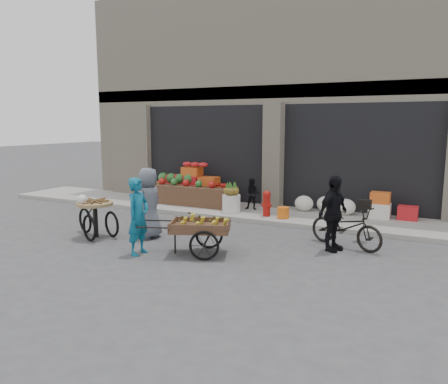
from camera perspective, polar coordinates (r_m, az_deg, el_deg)
The scene contains 15 objects.
ground at distance 9.21m, azimuth -4.57°, elevation -7.85°, with size 80.00×80.00×0.00m, color #424244.
sidewalk at distance 12.77m, azimuth 4.98°, elevation -2.78°, with size 18.00×2.20×0.12m, color gray.
building at distance 16.24m, azimuth 10.37°, elevation 11.38°, with size 14.00×6.45×7.00m.
fruit_display at distance 13.99m, azimuth -4.05°, elevation 0.82°, with size 3.10×1.12×1.24m.
pineapple_bin at distance 12.56m, azimuth 0.97°, elevation -1.51°, with size 0.52×0.52×0.50m, color silver.
fire_hydrant at distance 12.06m, azimuth 5.59°, elevation -1.35°, with size 0.22×0.22×0.71m.
orange_bucket at distance 11.89m, azimuth 7.73°, elevation -2.68°, with size 0.32×0.32×0.30m, color orange.
right_bay_goods at distance 12.60m, azimuth 17.15°, elevation -1.71°, with size 3.35×0.60×0.70m.
seated_person at distance 12.90m, azimuth 3.73°, elevation -0.28°, with size 0.45×0.35×0.93m, color black.
banana_cart at distance 8.92m, azimuth -3.41°, elevation -4.30°, with size 2.17×1.48×0.85m.
vendor_woman at distance 9.04m, azimuth -11.14°, elevation -3.12°, with size 0.58×0.38×1.59m, color #10607F.
tricycle_cart at distance 10.67m, azimuth -16.49°, elevation -2.71°, with size 1.45×1.08×0.95m.
vendor_grey at distance 10.27m, azimuth -9.83°, elevation -1.44°, with size 0.81×0.53×1.65m, color slate.
bicycle at distance 9.81m, azimuth 15.64°, elevation -4.39°, with size 0.60×1.72×0.90m, color black.
cyclist at distance 9.39m, azimuth 14.06°, elevation -2.73°, with size 0.94×0.39×1.60m, color black.
Camera 1 is at (4.58, -7.53, 2.68)m, focal length 35.00 mm.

